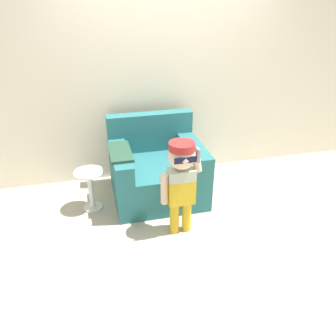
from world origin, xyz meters
TOP-DOWN VIEW (x-y plane):
  - ground_plane at (0.00, 0.00)m, footprint 10.00×10.00m
  - wall_back at (0.00, 0.69)m, footprint 10.00×0.05m
  - armchair at (-0.24, 0.11)m, footprint 1.03×0.93m
  - person_child at (-0.16, -0.63)m, footprint 0.40×0.30m
  - side_table at (-1.00, -0.01)m, footprint 0.32×0.32m

SIDE VIEW (x-z plane):
  - ground_plane at x=0.00m, z-range 0.00..0.00m
  - side_table at x=-1.00m, z-range 0.05..0.51m
  - armchair at x=-0.24m, z-range -0.13..0.76m
  - person_child at x=-0.16m, z-range 0.16..1.13m
  - wall_back at x=0.00m, z-range 0.00..2.60m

